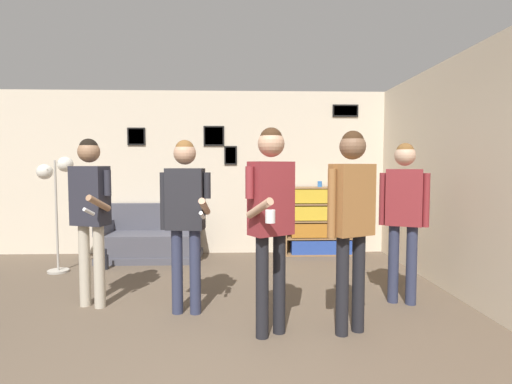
{
  "coord_description": "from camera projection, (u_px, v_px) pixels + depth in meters",
  "views": [
    {
      "loc": [
        0.36,
        -2.17,
        1.46
      ],
      "look_at": [
        0.52,
        2.25,
        1.17
      ],
      "focal_mm": 28.0,
      "sensor_mm": 36.0,
      "label": 1
    }
  ],
  "objects": [
    {
      "name": "person_player_foreground_left",
      "position": [
        90.0,
        204.0,
        4.08
      ],
      "size": [
        0.48,
        0.56,
        1.74
      ],
      "color": "#B7AD99",
      "rests_on": "ground_plane"
    },
    {
      "name": "couch",
      "position": [
        152.0,
        241.0,
        6.29
      ],
      "size": [
        1.54,
        0.8,
        0.85
      ],
      "color": "#4C4C56",
      "rests_on": "ground_plane"
    },
    {
      "name": "person_watcher_holding_cup",
      "position": [
        271.0,
        207.0,
        3.38
      ],
      "size": [
        0.44,
        0.58,
        1.79
      ],
      "color": "black",
      "rests_on": "ground_plane"
    },
    {
      "name": "person_spectator_far_right",
      "position": [
        404.0,
        205.0,
        4.19
      ],
      "size": [
        0.46,
        0.33,
        1.7
      ],
      "color": "#2D334C",
      "rests_on": "ground_plane"
    },
    {
      "name": "wall_back",
      "position": [
        221.0,
        172.0,
        6.67
      ],
      "size": [
        7.89,
        0.08,
        2.7
      ],
      "color": "beige",
      "rests_on": "ground_plane"
    },
    {
      "name": "drinking_cup",
      "position": [
        320.0,
        184.0,
        6.52
      ],
      "size": [
        0.07,
        0.07,
        0.1
      ],
      "color": "blue",
      "rests_on": "bookshelf"
    },
    {
      "name": "floor_lamp",
      "position": [
        55.0,
        182.0,
        5.42
      ],
      "size": [
        0.49,
        0.28,
        1.59
      ],
      "color": "#ADA89E",
      "rests_on": "ground_plane"
    },
    {
      "name": "person_spectator_near_bookshelf",
      "position": [
        352.0,
        209.0,
        3.42
      ],
      "size": [
        0.46,
        0.33,
        1.76
      ],
      "color": "black",
      "rests_on": "ground_plane"
    },
    {
      "name": "wall_right",
      "position": [
        456.0,
        176.0,
        4.5
      ],
      "size": [
        0.06,
        6.89,
        2.7
      ],
      "color": "beige",
      "rests_on": "ground_plane"
    },
    {
      "name": "bottle_on_floor",
      "position": [
        106.0,
        261.0,
        5.64
      ],
      "size": [
        0.07,
        0.07,
        0.29
      ],
      "color": "black",
      "rests_on": "ground_plane"
    },
    {
      "name": "person_player_foreground_center",
      "position": [
        185.0,
        207.0,
        3.89
      ],
      "size": [
        0.5,
        0.49,
        1.71
      ],
      "color": "#2D334C",
      "rests_on": "ground_plane"
    },
    {
      "name": "bookshelf",
      "position": [
        321.0,
        221.0,
        6.56
      ],
      "size": [
        1.19,
        0.3,
        1.12
      ],
      "color": "olive",
      "rests_on": "ground_plane"
    }
  ]
}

